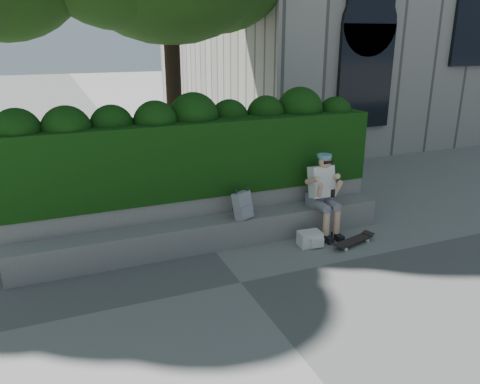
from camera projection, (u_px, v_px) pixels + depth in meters
name	position (u px, v px, depth m)	size (l,w,h in m)	color
ground	(241.00, 283.00, 6.41)	(80.00, 80.00, 0.00)	slate
bench_ledge	(211.00, 234.00, 7.43)	(6.00, 0.45, 0.45)	gray
planter_wall	(201.00, 215.00, 7.80)	(6.00, 0.50, 0.75)	gray
hedge	(196.00, 155.00, 7.69)	(6.00, 1.00, 1.20)	black
person	(323.00, 191.00, 7.80)	(0.40, 0.76, 1.38)	slate
skateboard	(353.00, 241.00, 7.55)	(0.79, 0.39, 0.08)	black
backpack_plaid	(243.00, 205.00, 7.39)	(0.29, 0.16, 0.43)	#A9A9AD
backpack_ground	(310.00, 239.00, 7.51)	(0.36, 0.26, 0.23)	silver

